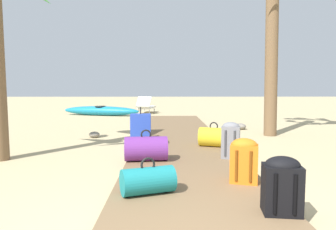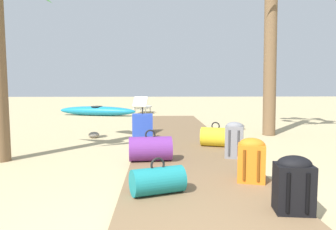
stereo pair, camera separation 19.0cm
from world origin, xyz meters
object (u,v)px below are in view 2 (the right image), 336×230
Objects in this scene: duffel_bag_purple at (150,149)px; duffel_bag_yellow at (215,137)px; duffel_bag_teal at (158,180)px; suitcase_blue at (143,130)px; backpack_grey at (234,139)px; backpack_orange at (251,159)px; lounge_chair at (142,106)px; kayak at (97,111)px; backpack_black at (294,183)px.

duffel_bag_yellow is at bearing 43.00° from duffel_bag_purple.
suitcase_blue is at bearing 95.91° from duffel_bag_teal.
backpack_grey is 1.27m from backpack_orange.
lounge_chair is 0.48× the size of kayak.
backpack_grey reaches higher than duffel_bag_purple.
duffel_bag_teal is 0.39× the size of lounge_chair.
duffel_bag_purple is 1.17× the size of backpack_grey.
lounge_chair reaches higher than backpack_grey.
backpack_grey is at bearing 53.26° from duffel_bag_teal.
kayak is (-3.75, 8.25, -0.19)m from backpack_grey.
duffel_bag_teal is at bearing -75.84° from kayak.
suitcase_blue is at bearing -72.88° from kayak.
kayak is at bearing 109.74° from backpack_black.
kayak is at bearing 110.95° from backpack_orange.
backpack_black reaches higher than kayak.
suitcase_blue is 3.59m from backpack_black.
backpack_grey is (0.12, -1.01, 0.13)m from duffel_bag_yellow.
backpack_orange is at bearing 19.28° from duffel_bag_teal.
kayak is (-2.22, 7.22, -0.20)m from suitcase_blue.
backpack_black is at bearing -56.60° from duffel_bag_purple.
suitcase_blue is 2.72m from duffel_bag_teal.
backpack_orange is (-0.10, -1.27, -0.03)m from backpack_grey.
kayak is (-3.65, 9.52, -0.16)m from backpack_orange.
backpack_orange reaches higher than duffel_bag_yellow.
duffel_bag_teal is 1.08× the size of backpack_grey.
kayak is (-2.50, 9.92, -0.03)m from duffel_bag_teal.
backpack_orange is at bearing -69.05° from kayak.
duffel_bag_purple is 1.09× the size of duffel_bag_yellow.
backpack_black is at bearing -64.74° from suitcase_blue.
duffel_bag_teal is at bearing 156.55° from backpack_black.
duffel_bag_teal is (0.11, -1.52, -0.04)m from duffel_bag_purple.
suitcase_blue reaches higher than duffel_bag_yellow.
duffel_bag_yellow is at bearing 96.57° from backpack_grey.
duffel_bag_purple reaches higher than kayak.
backpack_black is at bearing -89.80° from backpack_grey.
backpack_orange reaches higher than backpack_black.
kayak is at bearing -149.46° from lounge_chair.
duffel_bag_purple is 1.09× the size of duffel_bag_teal.
suitcase_blue is at bearing 145.81° from backpack_grey.
duffel_bag_purple is 1.30× the size of backpack_black.
backpack_grey reaches higher than duffel_bag_teal.
duffel_bag_teal is at bearing -85.87° from duffel_bag_purple.
duffel_bag_purple is 0.20× the size of kayak.
lounge_chair reaches higher than backpack_orange.
backpack_orange is (1.14, 0.40, 0.14)m from duffel_bag_teal.
backpack_grey is at bearing 6.10° from duffel_bag_purple.
kayak is (-1.84, -1.08, -0.13)m from lounge_chair.
backpack_black is at bearing -23.45° from duffel_bag_teal.
lounge_chair is (-0.55, 9.48, 0.06)m from duffel_bag_purple.
backpack_grey is at bearing 90.20° from backpack_black.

